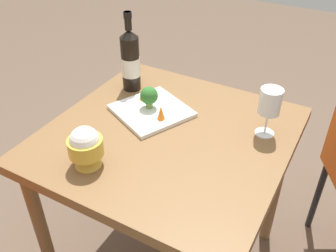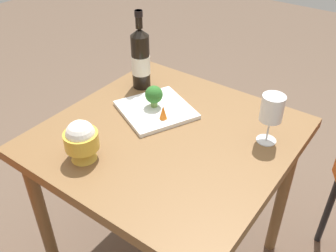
{
  "view_description": "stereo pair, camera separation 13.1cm",
  "coord_description": "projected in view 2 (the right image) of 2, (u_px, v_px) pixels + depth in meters",
  "views": [
    {
      "loc": [
        -0.52,
        0.93,
        1.53
      ],
      "look_at": [
        0.0,
        0.0,
        0.77
      ],
      "focal_mm": 40.1,
      "sensor_mm": 36.0,
      "label": 1
    },
    {
      "loc": [
        -0.63,
        0.86,
        1.53
      ],
      "look_at": [
        0.0,
        0.0,
        0.77
      ],
      "focal_mm": 40.1,
      "sensor_mm": 36.0,
      "label": 2
    }
  ],
  "objects": [
    {
      "name": "dining_table",
      "position": [
        168.0,
        154.0,
        1.38
      ],
      "size": [
        0.83,
        0.83,
        0.74
      ],
      "color": "brown",
      "rests_on": "ground_plane"
    },
    {
      "name": "serving_plate",
      "position": [
        156.0,
        110.0,
        1.44
      ],
      "size": [
        0.33,
        0.33,
        0.02
      ],
      "rotation": [
        0.0,
        0.0,
        -0.44
      ],
      "color": "white",
      "rests_on": "dining_table"
    },
    {
      "name": "wine_glass",
      "position": [
        272.0,
        109.0,
        1.22
      ],
      "size": [
        0.08,
        0.08,
        0.18
      ],
      "color": "white",
      "rests_on": "dining_table"
    },
    {
      "name": "rice_bowl",
      "position": [
        81.0,
        140.0,
        1.17
      ],
      "size": [
        0.11,
        0.11,
        0.14
      ],
      "color": "gold",
      "rests_on": "dining_table"
    },
    {
      "name": "broccoli_floret",
      "position": [
        154.0,
        95.0,
        1.41
      ],
      "size": [
        0.07,
        0.07,
        0.09
      ],
      "color": "#729E4C",
      "rests_on": "serving_plate"
    },
    {
      "name": "carrot_garnish_right",
      "position": [
        150.0,
        92.0,
        1.48
      ],
      "size": [
        0.03,
        0.03,
        0.05
      ],
      "color": "orange",
      "rests_on": "serving_plate"
    },
    {
      "name": "carrot_garnish_left",
      "position": [
        163.0,
        112.0,
        1.36
      ],
      "size": [
        0.03,
        0.03,
        0.05
      ],
      "color": "orange",
      "rests_on": "serving_plate"
    },
    {
      "name": "wine_bottle",
      "position": [
        141.0,
        58.0,
        1.53
      ],
      "size": [
        0.08,
        0.08,
        0.33
      ],
      "color": "black",
      "rests_on": "dining_table"
    }
  ]
}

